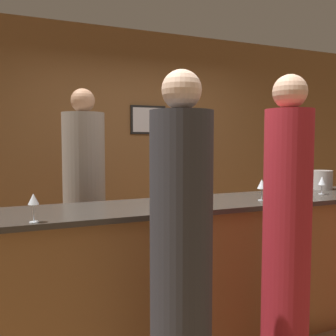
{
  "coord_description": "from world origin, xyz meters",
  "views": [
    {
      "loc": [
        -1.39,
        -2.43,
        1.5
      ],
      "look_at": [
        -0.33,
        0.1,
        1.3
      ],
      "focal_mm": 40.0,
      "sensor_mm": 36.0,
      "label": 1
    }
  ],
  "objects_px": {
    "guest_0": "(286,240)",
    "bartender": "(85,210)",
    "ice_bucket": "(323,180)",
    "wine_bottle_0": "(184,188)",
    "guest_2": "(181,263)"
  },
  "relations": [
    {
      "from": "guest_0",
      "to": "guest_2",
      "type": "height_order",
      "value": "guest_0"
    },
    {
      "from": "bartender",
      "to": "ice_bucket",
      "type": "height_order",
      "value": "bartender"
    },
    {
      "from": "ice_bucket",
      "to": "guest_2",
      "type": "bearing_deg",
      "value": -154.06
    },
    {
      "from": "bartender",
      "to": "guest_2",
      "type": "height_order",
      "value": "bartender"
    },
    {
      "from": "guest_2",
      "to": "wine_bottle_0",
      "type": "xyz_separation_m",
      "value": [
        0.32,
        0.64,
        0.3
      ]
    },
    {
      "from": "wine_bottle_0",
      "to": "bartender",
      "type": "bearing_deg",
      "value": 122.31
    },
    {
      "from": "guest_0",
      "to": "bartender",
      "type": "bearing_deg",
      "value": 123.7
    },
    {
      "from": "guest_0",
      "to": "wine_bottle_0",
      "type": "bearing_deg",
      "value": 125.66
    },
    {
      "from": "guest_2",
      "to": "ice_bucket",
      "type": "relative_size",
      "value": 10.55
    },
    {
      "from": "bartender",
      "to": "guest_0",
      "type": "distance_m",
      "value": 1.72
    },
    {
      "from": "guest_0",
      "to": "wine_bottle_0",
      "type": "distance_m",
      "value": 0.76
    },
    {
      "from": "ice_bucket",
      "to": "guest_0",
      "type": "bearing_deg",
      "value": -143.28
    },
    {
      "from": "wine_bottle_0",
      "to": "ice_bucket",
      "type": "xyz_separation_m",
      "value": [
        1.55,
        0.27,
        -0.03
      ]
    },
    {
      "from": "wine_bottle_0",
      "to": "ice_bucket",
      "type": "relative_size",
      "value": 1.75
    },
    {
      "from": "guest_0",
      "to": "ice_bucket",
      "type": "distance_m",
      "value": 1.44
    }
  ]
}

